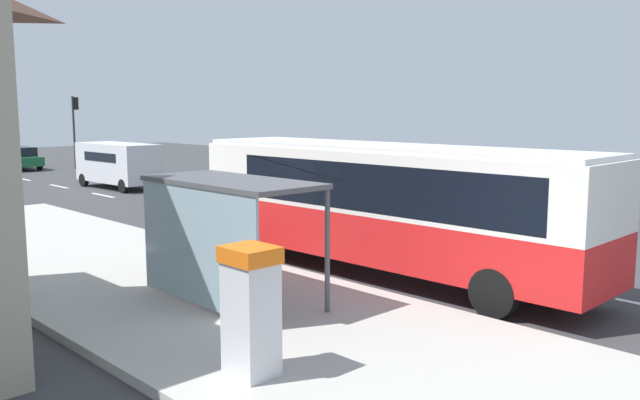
{
  "coord_description": "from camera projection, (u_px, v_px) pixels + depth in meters",
  "views": [
    {
      "loc": [
        -14.01,
        -10.41,
        4.1
      ],
      "look_at": [
        -1.0,
        2.99,
        1.5
      ],
      "focal_mm": 37.23,
      "sensor_mm": 36.0,
      "label": 1
    }
  ],
  "objects": [
    {
      "name": "recycling_bin_yellow",
      "position": [
        216.0,
        242.0,
        17.19
      ],
      "size": [
        0.52,
        0.52,
        0.95
      ],
      "primitive_type": "cylinder",
      "color": "yellow",
      "rests_on": "sidewalk_platform"
    },
    {
      "name": "lane_stripe_seg_2",
      "position": [
        326.0,
        240.0,
        20.64
      ],
      "size": [
        0.16,
        2.2,
        0.01
      ],
      "primitive_type": "cube",
      "color": "silver",
      "rests_on": "ground"
    },
    {
      "name": "ticket_machine",
      "position": [
        251.0,
        310.0,
        9.68
      ],
      "size": [
        0.66,
        0.76,
        1.94
      ],
      "color": "silver",
      "rests_on": "sidewalk_platform"
    },
    {
      "name": "traffic_light_near_side",
      "position": [
        75.0,
        120.0,
        44.74
      ],
      "size": [
        0.49,
        0.28,
        4.89
      ],
      "color": "#2D2D2D",
      "rests_on": "ground"
    },
    {
      "name": "bus_shelter",
      "position": [
        218.0,
        210.0,
        13.14
      ],
      "size": [
        1.8,
        4.0,
        2.5
      ],
      "color": "#4C4C51",
      "rests_on": "sidewalk_platform"
    },
    {
      "name": "lane_stripe_seg_4",
      "position": [
        158.0,
        206.0,
        27.75
      ],
      "size": [
        0.16,
        2.2,
        0.01
      ],
      "primitive_type": "cube",
      "color": "silver",
      "rests_on": "ground"
    },
    {
      "name": "sidewalk_platform",
      "position": [
        176.0,
        291.0,
        14.62
      ],
      "size": [
        6.2,
        30.0,
        0.18
      ],
      "primitive_type": "cube",
      "color": "#ADAAA3",
      "rests_on": "ground"
    },
    {
      "name": "lane_stripe_seg_7",
      "position": [
        23.0,
        179.0,
        38.4
      ],
      "size": [
        0.16,
        2.2,
        0.01
      ],
      "primitive_type": "cube",
      "color": "silver",
      "rests_on": "ground"
    },
    {
      "name": "ground_plane",
      "position": [
        153.0,
        208.0,
        27.58
      ],
      "size": [
        56.0,
        92.0,
        0.04
      ],
      "primitive_type": "cube",
      "color": "#38383A"
    },
    {
      "name": "lane_stripe_seg_3",
      "position": [
        230.0,
        221.0,
        24.2
      ],
      "size": [
        0.16,
        2.2,
        0.01
      ],
      "primitive_type": "cube",
      "color": "silver",
      "rests_on": "ground"
    },
    {
      "name": "bus",
      "position": [
        384.0,
        201.0,
        16.2
      ],
      "size": [
        2.68,
        11.05,
        3.21
      ],
      "color": "red",
      "rests_on": "ground"
    },
    {
      "name": "recycling_bin_blue",
      "position": [
        200.0,
        238.0,
        17.68
      ],
      "size": [
        0.52,
        0.52,
        0.95
      ],
      "primitive_type": "cylinder",
      "color": "blue",
      "rests_on": "sidewalk_platform"
    },
    {
      "name": "lane_stripe_seg_5",
      "position": [
        103.0,
        195.0,
        31.3
      ],
      "size": [
        0.16,
        2.2,
        0.01
      ],
      "primitive_type": "cube",
      "color": "silver",
      "rests_on": "ground"
    },
    {
      "name": "lane_stripe_seg_6",
      "position": [
        59.0,
        186.0,
        34.85
      ],
      "size": [
        0.16,
        2.2,
        0.01
      ],
      "primitive_type": "cube",
      "color": "silver",
      "rests_on": "ground"
    },
    {
      "name": "white_van",
      "position": [
        118.0,
        162.0,
        34.0
      ],
      "size": [
        2.2,
        5.27,
        2.3
      ],
      "color": "silver",
      "rests_on": "ground"
    },
    {
      "name": "sedan_near",
      "position": [
        18.0,
        158.0,
        44.19
      ],
      "size": [
        1.86,
        4.41,
        1.52
      ],
      "color": "#195933",
      "rests_on": "ground"
    },
    {
      "name": "lane_stripe_seg_1",
      "position": [
        462.0,
        268.0,
        17.09
      ],
      "size": [
        0.16,
        2.2,
        0.01
      ],
      "primitive_type": "cube",
      "color": "silver",
      "rests_on": "ground"
    },
    {
      "name": "recycling_bin_green",
      "position": [
        186.0,
        234.0,
        18.18
      ],
      "size": [
        0.52,
        0.52,
        0.95
      ],
      "primitive_type": "cylinder",
      "color": "green",
      "rests_on": "sidewalk_platform"
    },
    {
      "name": "recycling_bin_red",
      "position": [
        232.0,
        246.0,
        16.69
      ],
      "size": [
        0.52,
        0.52,
        0.95
      ],
      "primitive_type": "cylinder",
      "color": "red",
      "rests_on": "sidewalk_platform"
    }
  ]
}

